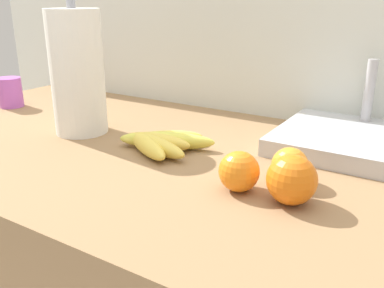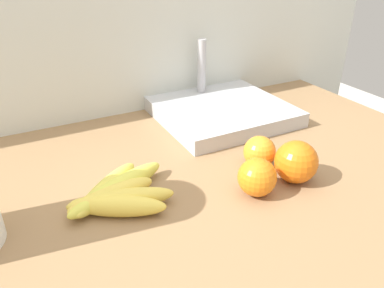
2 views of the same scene
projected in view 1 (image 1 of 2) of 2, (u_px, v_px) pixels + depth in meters
The scene contains 8 objects.
wall_back at pixel (235, 175), 1.31m from camera, with size 1.95×0.06×1.30m, color silver.
banana_bunch at pixel (159, 142), 0.90m from camera, with size 0.21×0.19×0.04m.
orange_back_right at pixel (239, 171), 0.71m from camera, with size 0.07×0.07×0.07m, color orange.
orange_back_left at pixel (292, 180), 0.66m from camera, with size 0.08×0.08×0.08m, color orange.
orange_far_right at pixel (290, 166), 0.74m from camera, with size 0.07×0.07×0.07m, color orange.
paper_towel_roll at pixel (77, 73), 0.99m from camera, with size 0.13×0.13×0.32m.
sink_basin at pixel (355, 139), 0.92m from camera, with size 0.32×0.31×0.18m.
mug at pixel (10, 92), 1.26m from camera, with size 0.07×0.07×0.09m, color #B056BF.
Camera 1 is at (0.52, -0.70, 1.18)m, focal length 38.78 mm.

